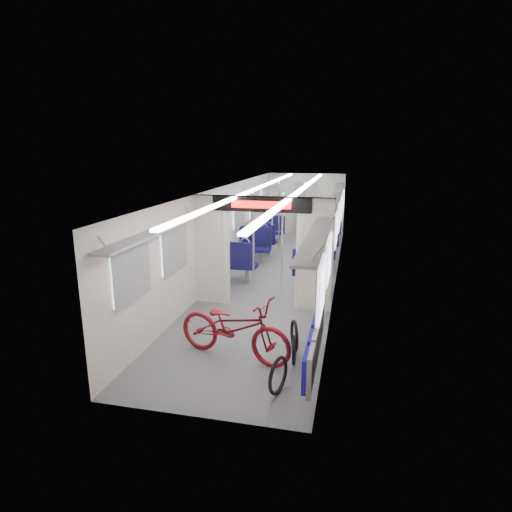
{
  "coord_description": "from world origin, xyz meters",
  "views": [
    {
      "loc": [
        1.78,
        -10.37,
        3.25
      ],
      "look_at": [
        -0.13,
        -1.99,
        1.06
      ],
      "focal_mm": 30.0,
      "sensor_mm": 36.0,
      "label": 1
    }
  ],
  "objects_px": {
    "seat_bay_near_left": "(247,251)",
    "stanchion_near_left": "(254,242)",
    "bicycle": "(234,328)",
    "bike_hoop_b": "(294,351)",
    "stanchion_near_right": "(282,244)",
    "seat_bay_far_left": "(267,233)",
    "stanchion_far_right": "(303,223)",
    "seat_bay_near_right": "(316,258)",
    "stanchion_far_left": "(279,222)",
    "seat_bay_far_right": "(325,232)",
    "bike_hoop_a": "(278,377)",
    "flip_bench": "(315,342)",
    "bike_hoop_c": "(294,337)"
  },
  "relations": [
    {
      "from": "stanchion_far_left",
      "to": "bike_hoop_b",
      "type": "bearing_deg",
      "value": -77.89
    },
    {
      "from": "seat_bay_near_right",
      "to": "stanchion_far_right",
      "type": "distance_m",
      "value": 1.72
    },
    {
      "from": "bike_hoop_c",
      "to": "bike_hoop_b",
      "type": "bearing_deg",
      "value": -82.17
    },
    {
      "from": "seat_bay_far_left",
      "to": "stanchion_near_left",
      "type": "height_order",
      "value": "stanchion_near_left"
    },
    {
      "from": "bicycle",
      "to": "flip_bench",
      "type": "distance_m",
      "value": 1.34
    },
    {
      "from": "seat_bay_far_left",
      "to": "stanchion_far_right",
      "type": "bearing_deg",
      "value": -48.13
    },
    {
      "from": "seat_bay_far_left",
      "to": "stanchion_far_right",
      "type": "height_order",
      "value": "stanchion_far_right"
    },
    {
      "from": "bike_hoop_a",
      "to": "bike_hoop_b",
      "type": "xyz_separation_m",
      "value": [
        0.1,
        0.86,
        -0.04
      ]
    },
    {
      "from": "stanchion_near_left",
      "to": "stanchion_far_right",
      "type": "relative_size",
      "value": 1.0
    },
    {
      "from": "seat_bay_near_left",
      "to": "stanchion_far_left",
      "type": "distance_m",
      "value": 1.58
    },
    {
      "from": "bike_hoop_b",
      "to": "stanchion_far_left",
      "type": "height_order",
      "value": "stanchion_far_left"
    },
    {
      "from": "stanchion_near_right",
      "to": "stanchion_far_left",
      "type": "distance_m",
      "value": 2.95
    },
    {
      "from": "bicycle",
      "to": "stanchion_far_right",
      "type": "xyz_separation_m",
      "value": [
        0.35,
        6.04,
        0.64
      ]
    },
    {
      "from": "bike_hoop_b",
      "to": "seat_bay_far_right",
      "type": "xyz_separation_m",
      "value": [
        -0.08,
        7.86,
        0.37
      ]
    },
    {
      "from": "seat_bay_near_left",
      "to": "stanchion_far_left",
      "type": "height_order",
      "value": "stanchion_far_left"
    },
    {
      "from": "seat_bay_near_right",
      "to": "seat_bay_far_left",
      "type": "xyz_separation_m",
      "value": [
        -1.87,
        3.04,
        -0.02
      ]
    },
    {
      "from": "bicycle",
      "to": "stanchion_far_right",
      "type": "relative_size",
      "value": 0.85
    },
    {
      "from": "seat_bay_far_right",
      "to": "stanchion_far_left",
      "type": "bearing_deg",
      "value": -124.97
    },
    {
      "from": "bike_hoop_b",
      "to": "stanchion_far_right",
      "type": "relative_size",
      "value": 0.2
    },
    {
      "from": "bike_hoop_c",
      "to": "seat_bay_far_left",
      "type": "height_order",
      "value": "seat_bay_far_left"
    },
    {
      "from": "bike_hoop_b",
      "to": "stanchion_near_right",
      "type": "distance_m",
      "value": 3.43
    },
    {
      "from": "seat_bay_far_right",
      "to": "flip_bench",
      "type": "bearing_deg",
      "value": -87.09
    },
    {
      "from": "seat_bay_near_right",
      "to": "stanchion_far_left",
      "type": "bearing_deg",
      "value": 127.42
    },
    {
      "from": "bike_hoop_a",
      "to": "bike_hoop_b",
      "type": "distance_m",
      "value": 0.87
    },
    {
      "from": "seat_bay_far_right",
      "to": "stanchion_near_left",
      "type": "height_order",
      "value": "stanchion_near_left"
    },
    {
      "from": "seat_bay_near_left",
      "to": "seat_bay_near_right",
      "type": "bearing_deg",
      "value": -8.76
    },
    {
      "from": "flip_bench",
      "to": "stanchion_near_right",
      "type": "xyz_separation_m",
      "value": [
        -1.08,
        3.59,
        0.57
      ]
    },
    {
      "from": "seat_bay_near_right",
      "to": "flip_bench",
      "type": "bearing_deg",
      "value": -85.09
    },
    {
      "from": "seat_bay_near_right",
      "to": "seat_bay_far_left",
      "type": "height_order",
      "value": "seat_bay_near_right"
    },
    {
      "from": "bicycle",
      "to": "stanchion_near_right",
      "type": "xyz_separation_m",
      "value": [
        0.21,
        3.23,
        0.64
      ]
    },
    {
      "from": "stanchion_near_left",
      "to": "stanchion_near_right",
      "type": "height_order",
      "value": "same"
    },
    {
      "from": "seat_bay_far_left",
      "to": "seat_bay_far_right",
      "type": "xyz_separation_m",
      "value": [
        1.87,
        0.33,
        0.05
      ]
    },
    {
      "from": "bicycle",
      "to": "bike_hoop_c",
      "type": "relative_size",
      "value": 3.64
    },
    {
      "from": "seat_bay_near_left",
      "to": "stanchion_near_left",
      "type": "relative_size",
      "value": 0.97
    },
    {
      "from": "stanchion_far_left",
      "to": "bicycle",
      "type": "bearing_deg",
      "value": -86.62
    },
    {
      "from": "seat_bay_near_left",
      "to": "stanchion_near_left",
      "type": "bearing_deg",
      "value": -70.19
    },
    {
      "from": "stanchion_far_left",
      "to": "stanchion_near_left",
      "type": "bearing_deg",
      "value": -91.93
    },
    {
      "from": "stanchion_near_right",
      "to": "stanchion_near_left",
      "type": "bearing_deg",
      "value": 174.86
    },
    {
      "from": "seat_bay_far_right",
      "to": "stanchion_near_right",
      "type": "distance_m",
      "value": 4.73
    },
    {
      "from": "bike_hoop_c",
      "to": "stanchion_far_left",
      "type": "distance_m",
      "value": 5.9
    },
    {
      "from": "bicycle",
      "to": "seat_bay_far_left",
      "type": "relative_size",
      "value": 1.01
    },
    {
      "from": "stanchion_near_left",
      "to": "bike_hoop_a",
      "type": "bearing_deg",
      "value": -72.46
    },
    {
      "from": "seat_bay_near_right",
      "to": "seat_bay_far_left",
      "type": "bearing_deg",
      "value": 121.63
    },
    {
      "from": "bike_hoop_b",
      "to": "seat_bay_far_right",
      "type": "height_order",
      "value": "seat_bay_far_right"
    },
    {
      "from": "bicycle",
      "to": "bike_hoop_b",
      "type": "distance_m",
      "value": 1.0
    },
    {
      "from": "bike_hoop_c",
      "to": "stanchion_near_left",
      "type": "relative_size",
      "value": 0.23
    },
    {
      "from": "stanchion_far_right",
      "to": "stanchion_near_right",
      "type": "bearing_deg",
      "value": -92.9
    },
    {
      "from": "bike_hoop_a",
      "to": "stanchion_near_right",
      "type": "relative_size",
      "value": 0.23
    },
    {
      "from": "seat_bay_near_left",
      "to": "seat_bay_near_right",
      "type": "xyz_separation_m",
      "value": [
        1.87,
        -0.29,
        -0.02
      ]
    },
    {
      "from": "seat_bay_near_left",
      "to": "bike_hoop_c",
      "type": "bearing_deg",
      "value": -66.58
    }
  ]
}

